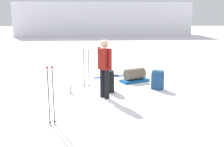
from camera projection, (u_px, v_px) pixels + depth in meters
The scene contains 10 objects.
ground_plane at pixel (112, 96), 8.15m from camera, with size 80.00×80.00×0.00m, color white.
distant_snow_ridge at pixel (103, 19), 28.95m from camera, with size 17.54×5.00×3.38m, color white.
skier_standing at pixel (105, 66), 7.82m from camera, with size 0.40×0.45×1.70m.
ski_pair_near at pixel (117, 76), 10.66m from camera, with size 1.80×0.72×0.05m.
backpack_large_dark at pixel (110, 81), 8.54m from camera, with size 0.24×0.34×0.68m.
backpack_bright at pixel (158, 80), 8.83m from camera, with size 0.43×0.41×0.62m.
ski_poles_planted_near at pixel (86, 67), 8.98m from camera, with size 0.22×0.12×1.26m.
ski_poles_planted_far at pixel (51, 93), 5.96m from camera, with size 0.17×0.10×1.33m.
gear_sled at pixel (135, 76), 9.77m from camera, with size 1.12×0.86×0.49m.
thermos_bottle at pixel (71, 89), 8.40m from camera, with size 0.07×0.07×0.26m, color #AFB4BF.
Camera 1 is at (-0.25, -7.78, 2.48)m, focal length 43.73 mm.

